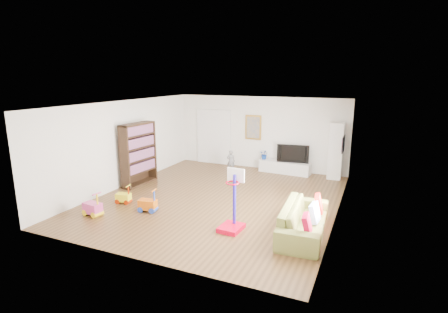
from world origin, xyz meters
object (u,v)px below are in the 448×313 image
at_px(media_console, 285,167).
at_px(basketball_hoop, 231,201).
at_px(sofa, 304,220).
at_px(bookshelf, 139,154).

relative_size(media_console, basketball_hoop, 1.30).
bearing_deg(sofa, basketball_hoop, 104.28).
relative_size(media_console, bookshelf, 0.92).
xyz_separation_m(bookshelf, sofa, (5.60, -1.56, -0.66)).
bearing_deg(bookshelf, media_console, 41.61).
xyz_separation_m(media_console, bookshelf, (-3.99, -3.18, 0.78)).
height_order(media_console, basketball_hoop, basketball_hoop).
bearing_deg(media_console, bookshelf, -137.55).
xyz_separation_m(media_console, sofa, (1.61, -4.74, 0.12)).
distance_m(media_console, bookshelf, 5.16).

